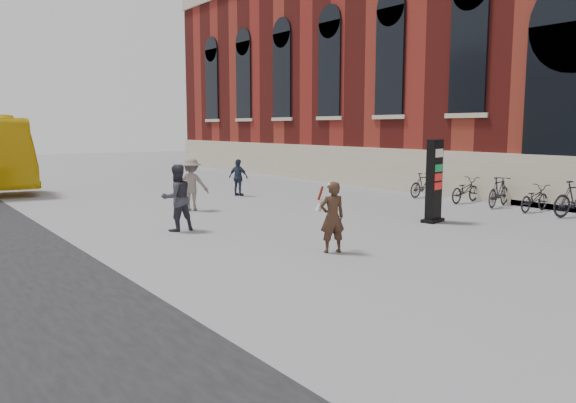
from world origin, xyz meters
TOP-DOWN VIEW (x-y plane):
  - ground at (0.00, 0.00)m, footprint 100.00×100.00m
  - station at (15.48, 6.00)m, footprint 12.15×44.50m
  - info_pylon at (4.32, 1.16)m, footprint 0.82×0.54m
  - woman at (-0.62, -0.18)m, footprint 0.71×0.67m
  - pedestrian_a at (-2.26, 4.18)m, footprint 0.87×0.69m
  - pedestrian_b at (-0.29, 7.33)m, footprint 1.27×1.17m
  - pedestrian_c at (2.95, 9.78)m, footprint 0.70×0.93m
  - bike_3 at (8.60, -0.75)m, footprint 1.93×0.90m
  - bike_4 at (8.60, 0.59)m, footprint 1.67×0.67m
  - bike_5 at (8.60, 1.90)m, footprint 1.81×0.88m
  - bike_6 at (8.60, 3.27)m, footprint 1.79×0.81m
  - bike_7 at (8.60, 5.19)m, footprint 1.61×0.51m

SIDE VIEW (x-z plane):
  - ground at x=0.00m, z-range 0.00..0.00m
  - bike_4 at x=8.60m, z-range 0.00..0.86m
  - bike_6 at x=8.60m, z-range 0.00..0.91m
  - bike_7 at x=8.60m, z-range 0.00..0.96m
  - bike_5 at x=8.60m, z-range 0.00..1.05m
  - bike_3 at x=8.60m, z-range 0.00..1.12m
  - pedestrian_c at x=2.95m, z-range 0.00..1.47m
  - woman at x=-0.62m, z-range 0.02..1.58m
  - pedestrian_b at x=-0.29m, z-range 0.00..1.72m
  - pedestrian_a at x=-2.26m, z-range 0.00..1.75m
  - info_pylon at x=4.32m, z-range 0.00..2.37m
  - station at x=15.48m, z-range -1.49..17.66m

